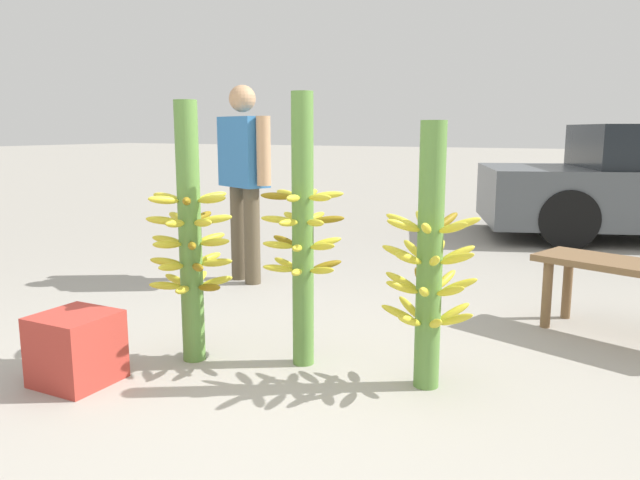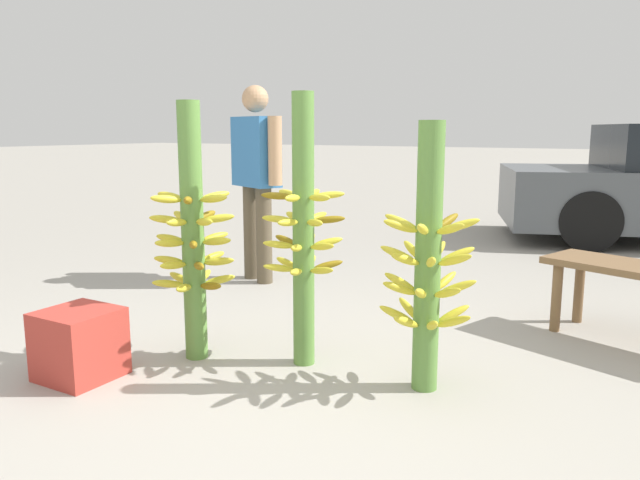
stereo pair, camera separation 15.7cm
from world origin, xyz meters
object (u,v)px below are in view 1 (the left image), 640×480
object	(u,v)px
banana_stalk_right	(430,261)
market_bench	(634,277)
banana_stalk_left	(190,236)
vendor_person	(244,168)
produce_crate	(76,348)
banana_stalk_center	(303,232)

from	to	relation	value
banana_stalk_right	market_bench	xyz separation A→B (m)	(0.85, 1.20, -0.23)
banana_stalk_left	vendor_person	distance (m)	1.77
banana_stalk_right	vendor_person	bearing A→B (deg)	145.29
banana_stalk_left	produce_crate	distance (m)	0.77
banana_stalk_left	banana_stalk_right	world-z (taller)	banana_stalk_left
banana_stalk_center	banana_stalk_left	bearing A→B (deg)	-158.29
banana_stalk_center	banana_stalk_right	xyz separation A→B (m)	(0.67, 0.01, -0.09)
banana_stalk_right	market_bench	size ratio (longest dim) A/B	1.08
banana_stalk_left	banana_stalk_right	xyz separation A→B (m)	(1.21, 0.23, -0.06)
produce_crate	banana_stalk_right	bearing A→B (deg)	25.89
banana_stalk_left	produce_crate	size ratio (longest dim) A/B	3.97
banana_stalk_right	produce_crate	world-z (taller)	banana_stalk_right
banana_stalk_right	market_bench	world-z (taller)	banana_stalk_right
banana_stalk_right	produce_crate	distance (m)	1.75
market_bench	produce_crate	size ratio (longest dim) A/B	3.39
produce_crate	market_bench	bearing A→B (deg)	39.28
banana_stalk_left	banana_stalk_center	size ratio (longest dim) A/B	0.97
market_bench	banana_stalk_center	bearing A→B (deg)	-122.36
banana_stalk_left	market_bench	distance (m)	2.53
vendor_person	produce_crate	distance (m)	2.26
banana_stalk_center	produce_crate	xyz separation A→B (m)	(-0.86, -0.72, -0.53)
vendor_person	market_bench	xyz separation A→B (m)	(2.81, -0.15, -0.54)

